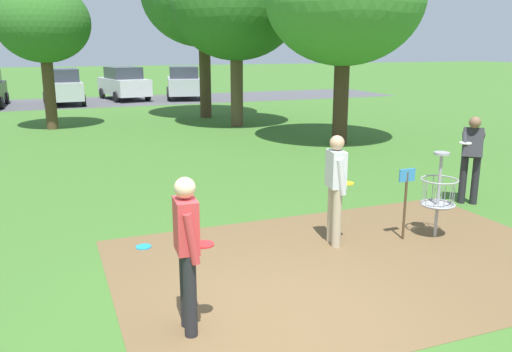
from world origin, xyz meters
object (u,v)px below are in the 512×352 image
Objects in this scene: parked_car_center_right at (124,83)px; player_throwing at (472,154)px; tree_mid_left at (43,24)px; disc_golf_basket at (435,192)px; frisbee_near_basket at (144,247)px; parked_car_rightmost at (184,83)px; parked_car_center_left at (63,87)px; player_foreground_watching at (187,246)px; player_waiting_left at (336,184)px; tree_mid_center at (236,5)px.

player_throwing is at bearing -81.96° from parked_car_center_right.
tree_mid_left is (-7.34, 13.15, 2.77)m from player_throwing.
disc_golf_basket reaches higher than frisbee_near_basket.
disc_golf_basket is 0.31× the size of parked_car_rightmost.
tree_mid_left is 11.33m from parked_car_center_right.
parked_car_center_left is (-0.34, 22.09, 0.91)m from frisbee_near_basket.
player_foreground_watching is 0.40× the size of parked_car_center_left.
player_waiting_left is at bearing 169.55° from disc_golf_basket.
disc_golf_basket is 1.67m from player_waiting_left.
parked_car_rightmost is at bearing 81.48° from player_waiting_left.
player_waiting_left reaches higher than frisbee_near_basket.
player_throwing is at bearing -73.30° from parked_car_center_left.
frisbee_near_basket is 0.06× the size of parked_car_center_left.
player_throwing is 23.58m from parked_car_center_right.
parked_car_center_left is 3.56m from parked_car_center_right.
player_throwing is (1.88, 1.25, 0.23)m from disc_golf_basket.
player_waiting_left is 24.30m from parked_car_center_right.
tree_mid_center is 1.45× the size of parked_car_center_right.
player_foreground_watching is 6.77m from player_throwing.
player_throwing is at bearing 0.07° from frisbee_near_basket.
tree_mid_center is 1.45× the size of parked_car_rightmost.
parked_car_center_right is (-1.42, 24.60, 0.17)m from disc_golf_basket.
parked_car_center_left reaches higher than player_waiting_left.
frisbee_near_basket is 0.05× the size of parked_car_center_right.
parked_car_center_right reaches higher than player_throwing.
parked_car_center_left is at bearing 90.89° from player_foreground_watching.
tree_mid_center is at bearing 84.80° from disc_golf_basket.
player_waiting_left is (-1.63, 0.30, 0.21)m from disc_golf_basket.
frisbee_near_basket is 23.67m from parked_car_rightmost.
tree_mid_left reaches higher than parked_car_center_left.
disc_golf_basket is 4.63m from frisbee_near_basket.
player_waiting_left is 14.88m from tree_mid_left.
tree_mid_center is 12.77m from parked_car_center_left.
frisbee_near_basket is at bearing -97.28° from parked_car_center_right.
player_waiting_left is at bearing -82.30° from parked_car_center_left.
parked_car_center_left is at bearing 97.70° from player_waiting_left.
player_waiting_left is (2.73, 1.67, 0.00)m from player_foreground_watching.
player_waiting_left is 24.00m from parked_car_rightmost.
player_waiting_left reaches higher than disc_golf_basket.
parked_car_center_right reaches higher than player_waiting_left.
parked_car_center_right is 1.00× the size of parked_car_rightmost.
parked_car_center_right is at bearing 170.45° from parked_car_rightmost.
disc_golf_basket is at bearing -78.52° from parked_car_center_left.
player_throwing is 1.00× the size of player_waiting_left.
tree_mid_center is (-0.74, 11.31, 3.47)m from player_throwing.
parked_car_rightmost is (1.93, 24.04, 0.17)m from disc_golf_basket.
tree_mid_left is at bearing -127.49° from parked_car_rightmost.
parked_car_rightmost is (6.33, 22.79, 0.91)m from frisbee_near_basket.
parked_car_rightmost is (7.39, 9.63, -2.84)m from tree_mid_left.
player_throwing and player_waiting_left have the same top height.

